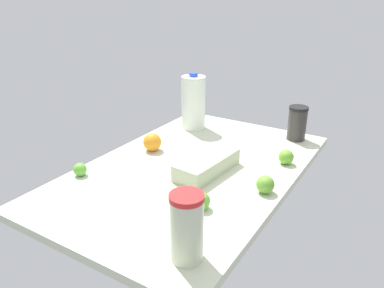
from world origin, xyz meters
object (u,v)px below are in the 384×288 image
(tumbler_cup, at_px, (187,227))
(lime_near_front, at_px, (265,184))
(milk_jug, at_px, (193,103))
(orange_loose, at_px, (152,142))
(shaker_bottle, at_px, (297,123))
(lime_far_back, at_px, (80,169))
(lime_beside_bowl, at_px, (201,201))
(lime_by_jug, at_px, (286,157))
(egg_carton, at_px, (207,165))

(tumbler_cup, height_order, lime_near_front, tumbler_cup)
(milk_jug, distance_m, orange_loose, 0.35)
(tumbler_cup, height_order, shaker_bottle, tumbler_cup)
(lime_far_back, xyz_separation_m, orange_loose, (0.33, -0.09, 0.01))
(milk_jug, distance_m, lime_far_back, 0.68)
(lime_far_back, xyz_separation_m, lime_beside_bowl, (0.04, -0.50, 0.00))
(shaker_bottle, height_order, lime_by_jug, shaker_bottle)
(egg_carton, height_order, lime_far_back, egg_carton)
(shaker_bottle, xyz_separation_m, lime_beside_bowl, (-0.75, 0.07, -0.05))
(milk_jug, distance_m, tumbler_cup, 0.99)
(milk_jug, xyz_separation_m, lime_beside_bowl, (-0.63, -0.41, -0.10))
(lime_near_front, relative_size, lime_beside_bowl, 1.10)
(lime_near_front, bearing_deg, orange_loose, 81.12)
(tumbler_cup, relative_size, lime_beside_bowl, 3.31)
(tumbler_cup, distance_m, lime_far_back, 0.62)
(milk_jug, relative_size, egg_carton, 0.98)
(lime_far_back, bearing_deg, lime_near_front, -69.05)
(egg_carton, xyz_separation_m, orange_loose, (0.06, 0.31, 0.01))
(egg_carton, distance_m, lime_beside_bowl, 0.26)
(lime_near_front, relative_size, lime_by_jug, 1.05)
(lime_near_front, bearing_deg, lime_by_jug, 3.05)
(milk_jug, distance_m, lime_beside_bowl, 0.76)
(lime_by_jug, bearing_deg, milk_jug, 72.96)
(lime_near_front, bearing_deg, tumbler_cup, 173.74)
(tumbler_cup, distance_m, lime_by_jug, 0.69)
(lime_by_jug, xyz_separation_m, orange_loose, (-0.17, 0.54, 0.01))
(egg_carton, bearing_deg, orange_loose, 84.86)
(lime_by_jug, bearing_deg, lime_far_back, 128.91)
(milk_jug, bearing_deg, lime_near_front, -127.68)
(milk_jug, xyz_separation_m, shaker_bottle, (0.12, -0.49, -0.05))
(tumbler_cup, relative_size, lime_far_back, 3.80)
(lime_beside_bowl, bearing_deg, egg_carton, 25.45)
(egg_carton, xyz_separation_m, lime_near_front, (-0.03, -0.25, -0.00))
(lime_near_front, xyz_separation_m, lime_far_back, (-0.24, 0.64, -0.01))
(shaker_bottle, height_order, orange_loose, shaker_bottle)
(shaker_bottle, bearing_deg, orange_loose, 133.01)
(milk_jug, xyz_separation_m, lime_far_back, (-0.67, 0.09, -0.11))
(egg_carton, height_order, lime_by_jug, egg_carton)
(tumbler_cup, distance_m, lime_near_front, 0.44)
(milk_jug, bearing_deg, tumbler_cup, -149.51)
(orange_loose, bearing_deg, lime_by_jug, -72.05)
(lime_near_front, xyz_separation_m, orange_loose, (0.09, 0.55, 0.01))
(tumbler_cup, height_order, lime_far_back, tumbler_cup)
(egg_carton, height_order, orange_loose, orange_loose)
(lime_far_back, distance_m, lime_beside_bowl, 0.51)
(orange_loose, bearing_deg, milk_jug, -0.33)
(tumbler_cup, distance_m, shaker_bottle, 0.97)
(shaker_bottle, relative_size, lime_by_jug, 2.63)
(tumbler_cup, bearing_deg, lime_far_back, 72.76)
(tumbler_cup, bearing_deg, orange_loose, 44.39)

